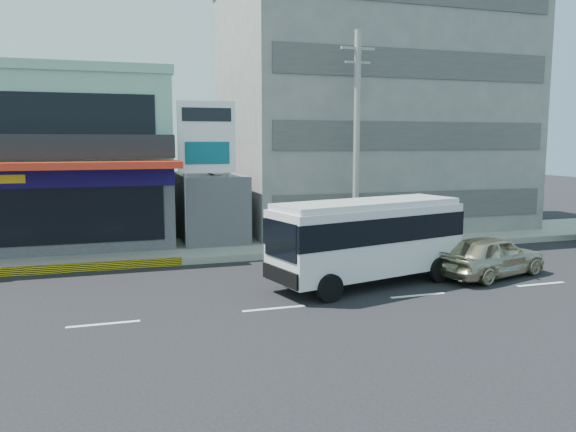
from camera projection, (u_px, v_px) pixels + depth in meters
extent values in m
plane|color=black|center=(274.00, 309.00, 17.26)|extent=(120.00, 120.00, 0.00)
cube|color=gray|center=(319.00, 243.00, 27.70)|extent=(70.00, 5.00, 0.30)
cube|color=#414146|center=(42.00, 205.00, 27.88)|extent=(12.00, 10.00, 4.00)
cube|color=#7CB194|center=(38.00, 123.00, 27.36)|extent=(12.00, 10.00, 4.00)
cube|color=red|center=(22.00, 166.00, 22.11)|extent=(12.40, 1.80, 0.30)
cube|color=#140B4F|center=(26.00, 179.00, 22.89)|extent=(12.00, 0.12, 0.80)
cube|color=black|center=(28.00, 215.00, 23.12)|extent=(11.00, 0.06, 2.60)
cube|color=gray|center=(366.00, 110.00, 33.49)|extent=(16.00, 12.00, 14.00)
cube|color=#414146|center=(209.00, 208.00, 28.38)|extent=(3.00, 6.00, 3.50)
cylinder|color=slate|center=(212.00, 173.00, 27.20)|extent=(1.50, 1.50, 0.15)
cylinder|color=gray|center=(185.00, 183.00, 25.09)|extent=(0.16, 0.16, 6.50)
cylinder|color=gray|center=(229.00, 182.00, 25.68)|extent=(0.16, 0.16, 6.50)
cube|color=white|center=(207.00, 137.00, 25.12)|extent=(2.60, 0.18, 3.20)
cylinder|color=#999993|center=(356.00, 144.00, 25.37)|extent=(0.30, 0.30, 10.00)
cube|color=#999993|center=(358.00, 48.00, 24.82)|extent=(1.60, 0.12, 0.12)
cube|color=#999993|center=(358.00, 62.00, 24.90)|extent=(1.20, 0.10, 0.10)
cube|color=silver|center=(367.00, 239.00, 20.00)|extent=(7.53, 3.95, 2.36)
cube|color=black|center=(368.00, 227.00, 19.94)|extent=(7.59, 4.01, 0.87)
cube|color=silver|center=(368.00, 204.00, 19.83)|extent=(7.28, 3.70, 0.21)
cylinder|color=black|center=(329.00, 288.00, 17.92)|extent=(0.97, 0.51, 0.92)
cylinder|color=black|center=(292.00, 274.00, 19.83)|extent=(0.97, 0.51, 0.92)
cylinder|color=black|center=(439.00, 270.00, 20.47)|extent=(0.97, 0.51, 0.92)
cylinder|color=black|center=(397.00, 259.00, 22.38)|extent=(0.97, 0.51, 0.92)
imported|color=#BBB48F|center=(491.00, 256.00, 21.25)|extent=(5.09, 3.18, 1.62)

